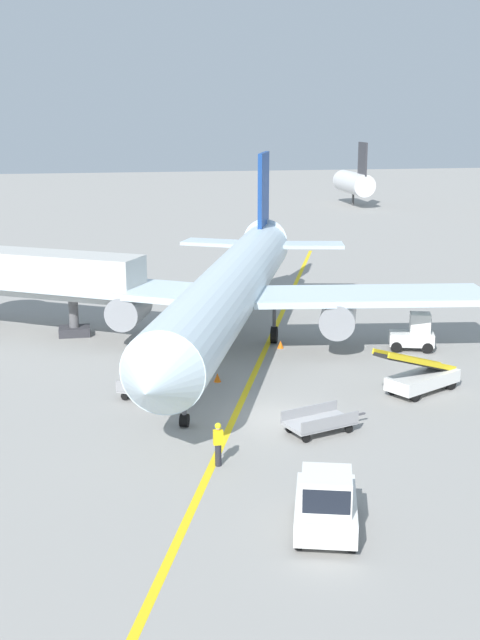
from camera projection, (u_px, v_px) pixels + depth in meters
ground_plane at (280, 419)px, 35.83m from camera, size 300.00×300.00×0.00m
taxi_line_yellow at (250, 383)px, 40.54m from camera, size 26.81×75.57×0.01m
airliner at (232, 288)px, 45.64m from camera, size 27.56×34.26×10.10m
jet_bridge at (25, 273)px, 49.32m from camera, size 12.37×8.60×4.85m
pushback_tug at (326, 504)px, 25.91m from camera, size 2.83×3.99×2.20m
baggage_tug_near_wing at (415, 334)px, 45.89m from camera, size 2.68×1.96×2.10m
belt_loader_forward_hold at (421, 377)px, 39.00m from camera, size 4.98×3.52×2.59m
baggage_cart_loaded at (320, 422)px, 34.17m from camera, size 3.81×2.39×0.94m
baggage_cart_empty_trailing at (151, 390)px, 38.12m from camera, size 3.53×2.89×0.94m
ground_crew_marshaller at (218, 443)px, 30.87m from camera, size 0.36×0.24×1.70m
safety_cone_nose_right at (217, 377)px, 40.67m from camera, size 0.36×0.36×0.44m
safety_cone_wingtip_left at (280, 344)px, 46.44m from camera, size 0.36×0.36×0.44m
distant_aircraft_mid_left at (354, 182)px, 115.56m from camera, size 3.00×10.10×8.80m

